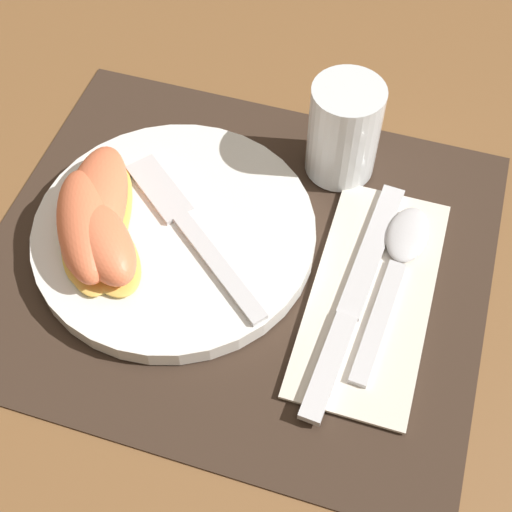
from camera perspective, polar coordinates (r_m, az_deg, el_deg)
name	(u,v)px	position (r m, az deg, el deg)	size (l,w,h in m)	color
ground_plane	(238,257)	(0.59, -1.47, -0.09)	(3.00, 3.00, 0.00)	brown
placemat	(238,256)	(0.59, -1.48, 0.02)	(0.41, 0.35, 0.00)	#38281E
plate	(174,234)	(0.59, -6.55, 1.78)	(0.23, 0.23, 0.02)	white
juice_glass	(343,135)	(0.62, 6.99, 9.57)	(0.06, 0.06, 0.09)	silver
napkin	(372,294)	(0.57, 9.23, -3.06)	(0.09, 0.21, 0.00)	silver
knife	(354,299)	(0.56, 7.81, -3.42)	(0.04, 0.23, 0.01)	silver
spoon	(400,256)	(0.59, 11.47, -0.03)	(0.04, 0.17, 0.01)	silver
fork	(186,223)	(0.59, -5.64, 2.63)	(0.16, 0.14, 0.00)	silver
citrus_wedge_0	(95,209)	(0.59, -12.74, 3.68)	(0.09, 0.14, 0.03)	#F7C656
citrus_wedge_1	(86,227)	(0.58, -13.46, 2.27)	(0.10, 0.12, 0.04)	#F7C656
citrus_wedge_2	(101,241)	(0.57, -12.31, 1.15)	(0.10, 0.10, 0.04)	#F7C656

